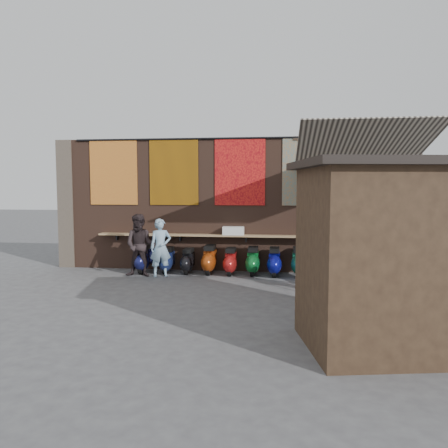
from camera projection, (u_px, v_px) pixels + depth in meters
name	position (u px, v px, depth m)	size (l,w,h in m)	color
ground	(219.00, 290.00, 10.77)	(70.00, 70.00, 0.00)	#474749
brick_wall	(231.00, 205.00, 13.27)	(10.00, 0.40, 4.00)	brown
pier_left	(69.00, 204.00, 13.90)	(0.50, 0.50, 4.00)	#4C4238
pier_right	(409.00, 206.00, 12.63)	(0.50, 0.50, 4.00)	#4C4238
eating_counter	(229.00, 236.00, 12.98)	(8.00, 0.32, 0.05)	#9E7A51
shelf_box	(233.00, 231.00, 12.92)	(0.63, 0.27, 0.25)	white
tapestry_redgold	(113.00, 172.00, 13.40)	(1.50, 0.02, 2.00)	#A01E17
tapestry_sun	(174.00, 172.00, 13.17)	(1.50, 0.02, 2.00)	orange
tapestry_orange	(240.00, 172.00, 12.93)	(1.50, 0.02, 2.00)	red
tapestry_multi	(308.00, 171.00, 12.68)	(1.50, 0.02, 2.00)	teal
hang_rail	(230.00, 138.00, 12.87)	(0.06, 0.06, 9.50)	black
scooter_stool_0	(144.00, 259.00, 12.99)	(0.40, 0.88, 0.84)	#121545
scooter_stool_1	(167.00, 260.00, 12.96)	(0.36, 0.79, 0.75)	navy
scooter_stool_2	(188.00, 261.00, 12.87)	(0.34, 0.77, 0.73)	black
scooter_stool_3	(210.00, 260.00, 12.82)	(0.39, 0.87, 0.83)	#90350D
scooter_stool_4	(231.00, 261.00, 12.69)	(0.36, 0.81, 0.77)	maroon
scooter_stool_5	(253.00, 261.00, 12.65)	(0.38, 0.84, 0.80)	#0D5C24
scooter_stool_6	(274.00, 262.00, 12.51)	(0.38, 0.85, 0.80)	#0B0E7C
scooter_stool_7	(298.00, 262.00, 12.48)	(0.39, 0.86, 0.81)	#175D44
diner_left	(161.00, 248.00, 12.39)	(0.60, 0.40, 1.65)	#87ABC5
diner_right	(140.00, 245.00, 12.37)	(0.87, 0.68, 1.78)	black
shopper_navy	(392.00, 261.00, 10.07)	(0.97, 0.41, 1.66)	black
shopper_grey	(405.00, 263.00, 10.00)	(1.06, 0.61, 1.63)	#4E4D51
shopper_tan	(341.00, 263.00, 10.24)	(0.75, 0.49, 1.53)	#8A6A58
market_stall	(392.00, 259.00, 6.83)	(2.62, 1.97, 2.84)	black
stall_roof	(396.00, 164.00, 6.70)	(2.94, 2.26, 0.12)	black
stall_sign	(368.00, 214.00, 7.78)	(1.20, 0.04, 0.50)	gold
stall_shelf	(367.00, 271.00, 7.87)	(2.18, 0.10, 0.06)	#473321
awning_canvas	(362.00, 147.00, 10.93)	(3.20, 3.40, 0.03)	beige
awning_ledger	(351.00, 138.00, 12.46)	(3.30, 0.08, 0.12)	#33261C
awning_header	(374.00, 162.00, 9.48)	(3.00, 0.08, 0.08)	black
awning_post_left	(308.00, 232.00, 9.78)	(0.09, 0.09, 3.10)	black
awning_post_right	(439.00, 233.00, 9.44)	(0.09, 0.09, 3.10)	black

